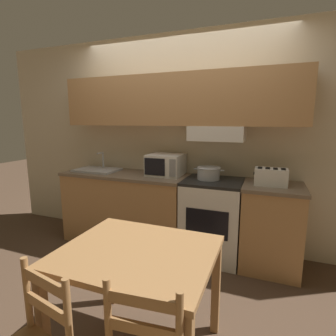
% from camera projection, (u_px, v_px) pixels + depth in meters
% --- Properties ---
extents(ground_plane, '(16.00, 16.00, 0.00)m').
position_uv_depth(ground_plane, '(179.00, 239.00, 3.45)').
color(ground_plane, '#4C3828').
extents(wall_back, '(5.18, 0.38, 2.55)m').
position_uv_depth(wall_back, '(179.00, 125.00, 3.12)').
color(wall_back, beige).
rests_on(wall_back, ground_plane).
extents(lower_counter_main, '(1.57, 0.59, 0.89)m').
position_uv_depth(lower_counter_main, '(126.00, 207.00, 3.33)').
color(lower_counter_main, tan).
rests_on(lower_counter_main, ground_plane).
extents(lower_counter_right_stub, '(0.60, 0.59, 0.89)m').
position_uv_depth(lower_counter_right_stub, '(271.00, 227.00, 2.72)').
color(lower_counter_right_stub, tan).
rests_on(lower_counter_right_stub, ground_plane).
extents(stove_range, '(0.63, 0.57, 0.89)m').
position_uv_depth(stove_range, '(212.00, 219.00, 2.94)').
color(stove_range, white).
rests_on(stove_range, ground_plane).
extents(cooking_pot, '(0.34, 0.26, 0.14)m').
position_uv_depth(cooking_pot, '(209.00, 173.00, 2.89)').
color(cooking_pot, '#B7BABF').
rests_on(cooking_pot, stove_range).
extents(microwave, '(0.40, 0.38, 0.25)m').
position_uv_depth(microwave, '(166.00, 165.00, 3.11)').
color(microwave, white).
rests_on(microwave, lower_counter_main).
extents(toaster, '(0.32, 0.19, 0.17)m').
position_uv_depth(toaster, '(271.00, 177.00, 2.62)').
color(toaster, white).
rests_on(toaster, lower_counter_right_stub).
extents(sink_basin, '(0.55, 0.37, 0.23)m').
position_uv_depth(sink_basin, '(97.00, 170.00, 3.39)').
color(sink_basin, '#B7BABF').
rests_on(sink_basin, lower_counter_main).
extents(dining_table, '(0.95, 0.80, 0.74)m').
position_uv_depth(dining_table, '(138.00, 266.00, 1.66)').
color(dining_table, '#9E7042').
rests_on(dining_table, ground_plane).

